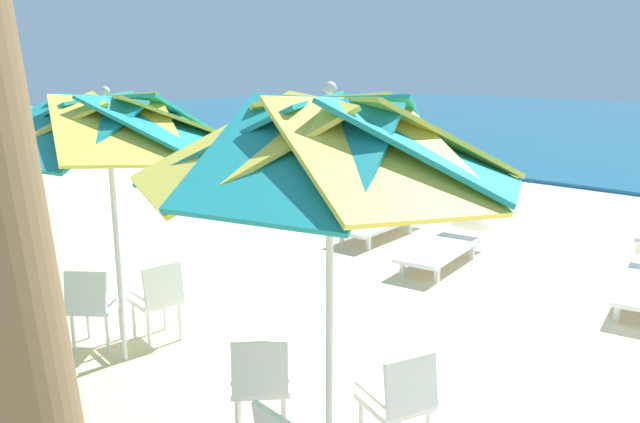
% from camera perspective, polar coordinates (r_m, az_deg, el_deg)
% --- Properties ---
extents(ground_plane, '(80.00, 80.00, 0.00)m').
position_cam_1_polar(ground_plane, '(6.45, 21.41, -14.00)').
color(ground_plane, beige).
extents(beach_umbrella_0, '(2.52, 2.52, 2.74)m').
position_cam_1_polar(beach_umbrella_0, '(3.98, 0.91, 6.05)').
color(beach_umbrella_0, silver).
rests_on(beach_umbrella_0, ground).
extents(plastic_chair_0, '(0.63, 0.63, 0.87)m').
position_cam_1_polar(plastic_chair_0, '(5.00, -5.42, -14.94)').
color(plastic_chair_0, white).
rests_on(plastic_chair_0, ground).
extents(plastic_chair_1, '(0.59, 0.57, 0.87)m').
position_cam_1_polar(plastic_chair_1, '(4.78, 7.21, -16.38)').
color(plastic_chair_1, white).
rests_on(plastic_chair_1, ground).
extents(beach_umbrella_1, '(2.56, 2.56, 2.65)m').
position_cam_1_polar(beach_umbrella_1, '(6.07, -18.59, 7.36)').
color(beach_umbrella_1, silver).
rests_on(beach_umbrella_1, ground).
extents(plastic_chair_3, '(0.63, 0.63, 0.87)m').
position_cam_1_polar(plastic_chair_3, '(6.83, -19.83, -7.77)').
color(plastic_chair_3, white).
rests_on(plastic_chair_3, ground).
extents(plastic_chair_4, '(0.52, 0.49, 0.87)m').
position_cam_1_polar(plastic_chair_4, '(6.81, -14.37, -7.44)').
color(plastic_chair_4, white).
rests_on(plastic_chair_4, ground).
extents(sun_lounger_2, '(0.93, 2.21, 0.62)m').
position_cam_1_polar(sun_lounger_2, '(9.39, 11.23, -2.92)').
color(sun_lounger_2, white).
rests_on(sun_lounger_2, ground).
extents(sun_lounger_3, '(0.80, 2.19, 0.62)m').
position_cam_1_polar(sun_lounger_3, '(10.70, 5.77, -0.75)').
color(sun_lounger_3, white).
rests_on(sun_lounger_3, ground).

